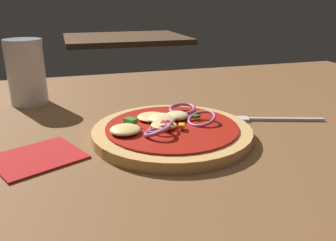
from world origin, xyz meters
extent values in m
cube|color=brown|center=(0.00, 0.00, 0.01)|extent=(1.47, 0.92, 0.03)
cylinder|color=tan|center=(0.06, -0.02, 0.03)|extent=(0.23, 0.23, 0.02)
cylinder|color=#A81C11|center=(0.06, -0.02, 0.04)|extent=(0.19, 0.19, 0.00)
ellipsoid|color=#F4DB8E|center=(0.05, 0.01, 0.05)|extent=(0.04, 0.04, 0.01)
ellipsoid|color=#F4DB8E|center=(0.07, 0.01, 0.05)|extent=(0.03, 0.03, 0.01)
ellipsoid|color=#EFCC72|center=(-0.01, -0.02, 0.05)|extent=(0.04, 0.04, 0.01)
ellipsoid|color=#E5BC60|center=(0.04, -0.02, 0.05)|extent=(0.04, 0.04, 0.01)
ellipsoid|color=#EFCC72|center=(0.04, 0.02, 0.05)|extent=(0.04, 0.04, 0.01)
torus|color=#B25984|center=(0.04, -0.03, 0.05)|extent=(0.05, 0.05, 0.02)
torus|color=#B25984|center=(0.10, -0.01, 0.05)|extent=(0.06, 0.06, 0.02)
torus|color=#B25984|center=(0.09, 0.04, 0.05)|extent=(0.06, 0.06, 0.01)
torus|color=#B25984|center=(0.03, -0.04, 0.05)|extent=(0.06, 0.06, 0.02)
cube|color=red|center=(0.06, 0.02, 0.05)|extent=(0.01, 0.01, 0.00)
cube|color=#2D8C28|center=(0.10, 0.00, 0.05)|extent=(0.01, 0.01, 0.00)
cube|color=orange|center=(0.07, -0.03, 0.05)|extent=(0.01, 0.01, 0.00)
cube|color=#2D8C28|center=(0.00, 0.00, 0.05)|extent=(0.02, 0.02, 0.01)
cube|color=red|center=(0.05, -0.02, 0.05)|extent=(0.01, 0.02, 0.01)
cube|color=silver|center=(0.26, 0.00, 0.03)|extent=(0.12, 0.04, 0.00)
cube|color=silver|center=(0.19, 0.02, 0.03)|extent=(0.02, 0.02, 0.00)
cube|color=silver|center=(0.17, 0.04, 0.03)|extent=(0.04, 0.01, 0.00)
cube|color=silver|center=(0.17, 0.03, 0.03)|extent=(0.04, 0.01, 0.00)
cube|color=silver|center=(0.17, 0.03, 0.03)|extent=(0.04, 0.01, 0.00)
cube|color=silver|center=(0.17, 0.02, 0.03)|extent=(0.04, 0.01, 0.00)
cylinder|color=silver|center=(-0.15, 0.23, 0.09)|extent=(0.07, 0.07, 0.12)
cylinder|color=gold|center=(-0.15, 0.23, 0.07)|extent=(0.06, 0.06, 0.09)
cylinder|color=white|center=(-0.15, 0.23, 0.12)|extent=(0.06, 0.06, 0.01)
cube|color=#B21E1E|center=(-0.13, -0.03, 0.03)|extent=(0.13, 0.12, 0.00)
cube|color=#4C301C|center=(0.25, 1.40, 0.01)|extent=(0.62, 0.51, 0.03)
camera|label=1|loc=(-0.09, -0.47, 0.22)|focal=37.53mm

